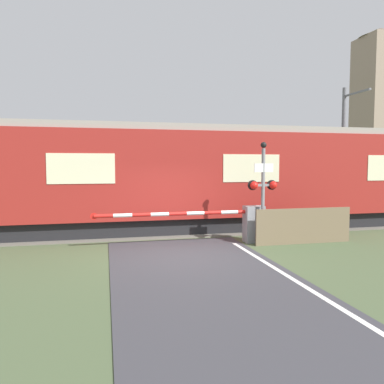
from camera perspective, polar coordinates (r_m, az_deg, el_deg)
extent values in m
plane|color=#475638|center=(10.26, -1.08, -9.54)|extent=(80.00, 80.00, 0.00)
cube|color=#666056|center=(13.91, -4.34, -5.85)|extent=(36.00, 3.20, 0.03)
cube|color=#595451|center=(13.19, -3.86, -6.11)|extent=(36.00, 0.08, 0.10)
cube|color=#595451|center=(14.60, -4.77, -5.11)|extent=(36.00, 0.08, 0.10)
cube|color=black|center=(14.57, 6.94, -4.27)|extent=(18.97, 2.33, 0.60)
cube|color=maroon|center=(14.41, 7.00, 2.79)|extent=(20.62, 2.74, 2.98)
cube|color=gray|center=(14.47, 7.06, 9.17)|extent=(20.21, 2.52, 0.24)
cube|color=beige|center=(13.13, 9.07, 3.60)|extent=(2.06, 0.02, 0.95)
cube|color=beige|center=(12.18, -16.52, 3.44)|extent=(2.06, 0.02, 0.95)
cube|color=gray|center=(11.95, 9.39, -4.84)|extent=(0.60, 0.44, 1.14)
cylinder|color=gray|center=(11.90, 9.42, -2.94)|extent=(0.16, 0.16, 0.18)
cylinder|color=red|center=(11.80, 8.20, -2.99)|extent=(0.54, 0.11, 0.11)
cylinder|color=white|center=(11.61, 5.71, -3.08)|extent=(0.54, 0.11, 0.11)
cylinder|color=red|center=(11.45, 3.14, -3.17)|extent=(0.54, 0.11, 0.11)
cylinder|color=white|center=(11.31, 0.51, -3.25)|extent=(0.54, 0.11, 0.11)
cylinder|color=red|center=(11.20, -2.19, -3.33)|extent=(0.54, 0.11, 0.11)
cylinder|color=white|center=(11.11, -4.93, -3.40)|extent=(0.54, 0.11, 0.11)
cylinder|color=red|center=(11.05, -7.72, -3.47)|extent=(0.54, 0.11, 0.11)
cylinder|color=white|center=(11.01, -10.52, -3.53)|extent=(0.54, 0.11, 0.11)
cylinder|color=red|center=(11.00, -13.34, -3.58)|extent=(0.54, 0.11, 0.11)
cylinder|color=red|center=(11.01, -14.75, -3.60)|extent=(0.20, 0.02, 0.20)
cylinder|color=gray|center=(11.57, 10.75, -0.70)|extent=(0.11, 0.11, 2.93)
cube|color=gray|center=(11.55, 10.77, 1.03)|extent=(0.74, 0.07, 0.07)
sphere|color=red|center=(11.38, 9.44, 1.00)|extent=(0.24, 0.24, 0.24)
sphere|color=red|center=(11.63, 12.28, 1.03)|extent=(0.24, 0.24, 0.24)
cylinder|color=black|center=(11.48, 9.23, 1.03)|extent=(0.30, 0.06, 0.30)
cylinder|color=black|center=(11.73, 12.05, 1.06)|extent=(0.30, 0.06, 0.30)
cube|color=white|center=(11.50, 10.89, 3.65)|extent=(0.61, 0.02, 0.26)
sphere|color=black|center=(11.55, 10.86, 7.05)|extent=(0.18, 0.18, 0.18)
cylinder|color=slate|center=(19.65, 22.01, 5.70)|extent=(0.20, 0.20, 6.11)
cube|color=slate|center=(19.19, 23.82, 13.67)|extent=(0.10, 1.80, 0.08)
cube|color=gray|center=(37.50, 26.41, 10.37)|extent=(3.37, 3.37, 13.50)
cone|color=brown|center=(38.98, 26.77, 20.87)|extent=(3.71, 3.71, 0.80)
cube|color=#726047|center=(12.06, 16.67, -4.98)|extent=(3.16, 0.06, 1.10)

